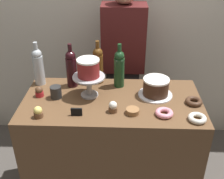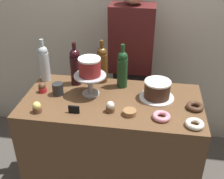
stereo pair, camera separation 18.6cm
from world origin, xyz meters
The scene contains 20 objects.
back_wall centered at (0.00, 0.88, 1.30)m, with size 6.00×0.05×2.60m.
display_counter centered at (0.00, 0.00, 0.45)m, with size 1.21×0.61×0.90m.
cake_stand_pedestal centered at (-0.16, 0.05, 1.00)m, with size 0.22×0.22×0.15m.
white_layer_cake centered at (-0.16, 0.05, 1.11)m, with size 0.15×0.15×0.12m.
silver_serving_platter centered at (0.30, 0.07, 0.90)m, with size 0.24×0.24×0.01m.
chocolate_round_cake centered at (0.30, 0.07, 0.97)m, with size 0.18×0.18×0.12m.
wine_bottle_clear centered at (-0.54, 0.21, 1.04)m, with size 0.08×0.08×0.33m.
wine_bottle_amber centered at (-0.11, 0.25, 1.04)m, with size 0.08×0.08×0.33m.
wine_bottle_green centered at (0.04, 0.20, 1.04)m, with size 0.08×0.08×0.33m.
wine_bottle_dark_red centered at (-0.30, 0.19, 1.04)m, with size 0.08×0.08×0.33m.
cupcake_chocolate centered at (-0.50, 0.03, 0.93)m, with size 0.06×0.06×0.07m.
cupcake_vanilla centered at (0.01, -0.14, 0.93)m, with size 0.06×0.06×0.07m.
cupcake_lemon centered at (-0.44, -0.22, 0.93)m, with size 0.06×0.06×0.07m.
donut_sugar centered at (0.52, -0.22, 0.91)m, with size 0.11×0.11×0.03m.
donut_pink centered at (0.33, -0.17, 0.91)m, with size 0.11×0.11×0.03m.
donut_chocolate centered at (0.54, -0.03, 0.91)m, with size 0.11×0.11×0.03m.
cookie_stack centered at (0.13, -0.16, 0.91)m, with size 0.08×0.08×0.03m.
price_sign_chalkboard centered at (-0.21, -0.19, 0.92)m, with size 0.07×0.01×0.05m.
coffee_cup_ceramic centered at (-0.38, 0.01, 0.94)m, with size 0.08×0.08×0.08m.
barista_figure centered at (0.07, 0.59, 0.84)m, with size 0.36×0.22×1.60m.
Camera 2 is at (0.25, -1.59, 1.90)m, focal length 44.90 mm.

